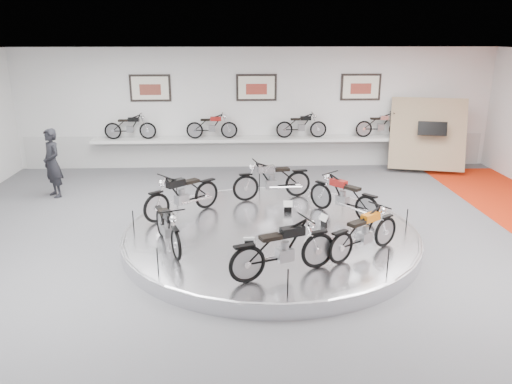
{
  "coord_description": "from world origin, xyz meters",
  "views": [
    {
      "loc": [
        -0.77,
        -9.83,
        4.37
      ],
      "look_at": [
        -0.3,
        0.6,
        1.07
      ],
      "focal_mm": 35.0,
      "sensor_mm": 36.0,
      "label": 1
    }
  ],
  "objects_px": {
    "bike_f": "(364,232)",
    "bike_c": "(182,194)",
    "shelf": "(257,140)",
    "display_platform": "(270,236)",
    "bike_b": "(272,179)",
    "bike_e": "(284,248)",
    "visitor": "(52,163)",
    "bike_a": "(343,196)",
    "bike_d": "(168,226)"
  },
  "relations": [
    {
      "from": "bike_a",
      "to": "bike_b",
      "type": "relative_size",
      "value": 0.95
    },
    {
      "from": "bike_b",
      "to": "bike_e",
      "type": "bearing_deg",
      "value": 75.38
    },
    {
      "from": "bike_b",
      "to": "visitor",
      "type": "height_order",
      "value": "visitor"
    },
    {
      "from": "bike_d",
      "to": "bike_f",
      "type": "relative_size",
      "value": 0.97
    },
    {
      "from": "bike_a",
      "to": "bike_b",
      "type": "height_order",
      "value": "bike_b"
    },
    {
      "from": "bike_b",
      "to": "bike_e",
      "type": "xyz_separation_m",
      "value": [
        -0.12,
        -4.32,
        -0.0
      ]
    },
    {
      "from": "display_platform",
      "to": "bike_f",
      "type": "relative_size",
      "value": 3.97
    },
    {
      "from": "bike_f",
      "to": "bike_c",
      "type": "bearing_deg",
      "value": 112.11
    },
    {
      "from": "display_platform",
      "to": "shelf",
      "type": "bearing_deg",
      "value": 90.0
    },
    {
      "from": "visitor",
      "to": "bike_a",
      "type": "bearing_deg",
      "value": 27.42
    },
    {
      "from": "display_platform",
      "to": "shelf",
      "type": "xyz_separation_m",
      "value": [
        0.0,
        6.4,
        0.85
      ]
    },
    {
      "from": "bike_d",
      "to": "display_platform",
      "type": "bearing_deg",
      "value": 91.19
    },
    {
      "from": "bike_e",
      "to": "visitor",
      "type": "height_order",
      "value": "visitor"
    },
    {
      "from": "bike_d",
      "to": "bike_f",
      "type": "distance_m",
      "value": 3.84
    },
    {
      "from": "display_platform",
      "to": "bike_b",
      "type": "height_order",
      "value": "bike_b"
    },
    {
      "from": "display_platform",
      "to": "bike_a",
      "type": "height_order",
      "value": "bike_a"
    },
    {
      "from": "visitor",
      "to": "display_platform",
      "type": "bearing_deg",
      "value": 15.95
    },
    {
      "from": "bike_a",
      "to": "bike_d",
      "type": "bearing_deg",
      "value": 72.38
    },
    {
      "from": "display_platform",
      "to": "bike_e",
      "type": "relative_size",
      "value": 3.65
    },
    {
      "from": "shelf",
      "to": "bike_f",
      "type": "height_order",
      "value": "bike_f"
    },
    {
      "from": "display_platform",
      "to": "bike_b",
      "type": "relative_size",
      "value": 3.62
    },
    {
      "from": "shelf",
      "to": "bike_d",
      "type": "height_order",
      "value": "bike_d"
    },
    {
      "from": "bike_f",
      "to": "bike_a",
      "type": "bearing_deg",
      "value": 53.48
    },
    {
      "from": "shelf",
      "to": "bike_c",
      "type": "distance_m",
      "value": 5.75
    },
    {
      "from": "bike_c",
      "to": "bike_e",
      "type": "height_order",
      "value": "bike_c"
    },
    {
      "from": "bike_f",
      "to": "visitor",
      "type": "bearing_deg",
      "value": 111.73
    },
    {
      "from": "visitor",
      "to": "bike_f",
      "type": "bearing_deg",
      "value": 14.13
    },
    {
      "from": "display_platform",
      "to": "bike_f",
      "type": "bearing_deg",
      "value": -38.95
    },
    {
      "from": "bike_d",
      "to": "bike_e",
      "type": "height_order",
      "value": "bike_e"
    },
    {
      "from": "bike_f",
      "to": "visitor",
      "type": "xyz_separation_m",
      "value": [
        -7.54,
        4.94,
        0.19
      ]
    },
    {
      "from": "shelf",
      "to": "bike_a",
      "type": "bearing_deg",
      "value": -72.52
    },
    {
      "from": "bike_b",
      "to": "bike_a",
      "type": "bearing_deg",
      "value": 126.22
    },
    {
      "from": "display_platform",
      "to": "bike_b",
      "type": "bearing_deg",
      "value": 84.74
    },
    {
      "from": "shelf",
      "to": "visitor",
      "type": "xyz_separation_m",
      "value": [
        -5.83,
        -2.83,
        -0.04
      ]
    },
    {
      "from": "display_platform",
      "to": "visitor",
      "type": "height_order",
      "value": "visitor"
    },
    {
      "from": "bike_a",
      "to": "bike_f",
      "type": "xyz_separation_m",
      "value": [
        -0.06,
        -2.18,
        -0.02
      ]
    },
    {
      "from": "bike_c",
      "to": "visitor",
      "type": "height_order",
      "value": "visitor"
    },
    {
      "from": "bike_b",
      "to": "shelf",
      "type": "bearing_deg",
      "value": -100.3
    },
    {
      "from": "bike_b",
      "to": "bike_d",
      "type": "relative_size",
      "value": 1.13
    },
    {
      "from": "bike_a",
      "to": "bike_f",
      "type": "height_order",
      "value": "bike_a"
    },
    {
      "from": "bike_c",
      "to": "bike_e",
      "type": "bearing_deg",
      "value": 82.16
    },
    {
      "from": "shelf",
      "to": "bike_b",
      "type": "bearing_deg",
      "value": -87.32
    },
    {
      "from": "bike_a",
      "to": "visitor",
      "type": "relative_size",
      "value": 0.87
    },
    {
      "from": "bike_b",
      "to": "bike_c",
      "type": "distance_m",
      "value": 2.47
    },
    {
      "from": "bike_f",
      "to": "display_platform",
      "type": "bearing_deg",
      "value": 106.06
    },
    {
      "from": "bike_c",
      "to": "bike_d",
      "type": "distance_m",
      "value": 1.89
    },
    {
      "from": "bike_a",
      "to": "bike_f",
      "type": "distance_m",
      "value": 2.18
    },
    {
      "from": "display_platform",
      "to": "bike_c",
      "type": "distance_m",
      "value": 2.34
    },
    {
      "from": "shelf",
      "to": "bike_e",
      "type": "bearing_deg",
      "value": -89.5
    },
    {
      "from": "shelf",
      "to": "bike_f",
      "type": "xyz_separation_m",
      "value": [
        1.7,
        -7.78,
        -0.23
      ]
    }
  ]
}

